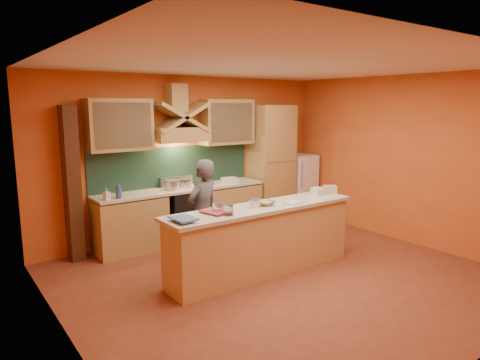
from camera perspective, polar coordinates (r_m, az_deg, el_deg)
floor at (r=5.98m, az=5.54°, el=-12.71°), size 5.50×5.00×0.01m
ceiling at (r=5.54m, az=6.05°, el=15.06°), size 5.50×5.00×0.01m
wall_back at (r=7.62m, az=-6.86°, el=3.10°), size 5.50×0.02×2.80m
wall_left at (r=4.31m, az=-22.67°, el=-2.91°), size 0.02×5.00×2.80m
wall_right at (r=7.69m, az=21.25°, el=2.55°), size 0.02×5.00×2.80m
base_cabinet_left at (r=7.02m, az=-14.45°, el=-5.83°), size 1.10×0.60×0.86m
base_cabinet_right at (r=7.88m, az=-1.51°, el=-3.77°), size 1.10×0.60×0.86m
counter_top at (r=7.30m, az=-7.68°, el=-1.20°), size 3.00×0.62×0.04m
stove at (r=7.40m, az=-7.60°, el=-4.62°), size 0.60×0.58×0.90m
backsplash at (r=7.49m, az=-8.78°, el=1.77°), size 3.00×0.03×0.70m
range_hood at (r=7.22m, az=-8.04°, el=6.04°), size 0.92×0.50×0.24m
hood_chimney at (r=7.29m, az=-8.53°, el=10.63°), size 0.30×0.30×0.50m
upper_cabinet_left at (r=6.87m, az=-15.81°, el=7.07°), size 1.00×0.35×0.80m
upper_cabinet_right at (r=7.79m, az=-1.78°, el=7.74°), size 1.00×0.35×0.80m
pantry_column at (r=8.34m, az=4.13°, el=2.01°), size 0.80×0.60×2.30m
fridge at (r=8.92m, az=7.77°, el=-0.79°), size 0.58×0.60×1.30m
trim_column_left at (r=6.76m, az=-21.50°, el=-0.55°), size 0.20×0.30×2.30m
island_body at (r=5.98m, az=2.96°, el=-8.18°), size 2.80×0.55×0.88m
island_top at (r=5.85m, az=3.01°, el=-3.71°), size 2.90×0.62×0.05m
person at (r=6.14m, az=-4.97°, el=-4.44°), size 0.65×0.51×1.56m
pot_large at (r=7.18m, az=-9.02°, el=-0.77°), size 0.32×0.32×0.16m
pot_small at (r=7.33m, az=-7.38°, el=-0.59°), size 0.29×0.29×0.14m
soap_bottle_a at (r=6.60m, az=-17.37°, el=-1.79°), size 0.10×0.10×0.18m
soap_bottle_b at (r=6.66m, az=-15.89°, el=-1.29°), size 0.11×0.11×0.25m
bowl_back at (r=7.70m, az=-1.61°, el=-0.10°), size 0.28×0.28×0.07m
dish_rack at (r=7.68m, az=-1.35°, el=-0.04°), size 0.29×0.24×0.10m
book_lower at (r=5.37m, az=-4.30°, el=-4.51°), size 0.33×0.40×0.03m
book_upper at (r=5.05m, az=-8.84°, el=-5.33°), size 0.27×0.36×0.03m
jar_large at (r=5.45m, az=-2.95°, el=-3.70°), size 0.14×0.14×0.14m
jar_small at (r=5.34m, az=-1.56°, el=-4.02°), size 0.15×0.15×0.13m
kitchen_scale at (r=5.77m, az=1.95°, el=-3.15°), size 0.15×0.15×0.10m
mixing_bowl at (r=5.88m, az=3.40°, el=-3.09°), size 0.26×0.26×0.06m
cloth at (r=6.06m, az=7.08°, el=-2.97°), size 0.29×0.24×0.02m
grocery_bag_a at (r=6.62m, az=10.30°, el=-1.52°), size 0.20×0.17×0.12m
grocery_bag_b at (r=6.80m, az=11.87°, el=-1.25°), size 0.25×0.23×0.12m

